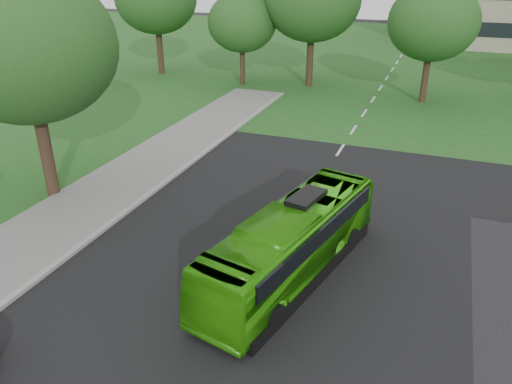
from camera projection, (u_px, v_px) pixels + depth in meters
The scene contains 6 objects.
ground at pixel (253, 286), 17.05m from camera, with size 160.00×160.00×0.00m, color black.
street_surfaces at pixel (361, 110), 36.35m from camera, with size 120.00×120.00×0.15m.
tree_park_a at pixel (242, 23), 41.37m from camera, with size 5.72×5.72×7.60m.
tree_park_c at pixel (433, 22), 35.87m from camera, with size 6.48×6.48×8.61m.
tree_side_near at pixel (26, 46), 20.60m from camera, with size 7.55×7.55×10.03m.
bus at pixel (292, 243), 17.12m from camera, with size 2.16×9.22×2.57m, color #35A40E.
Camera 1 is at (5.09, -13.06, 10.22)m, focal length 35.00 mm.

